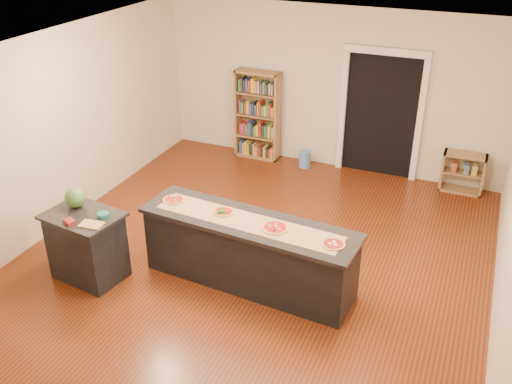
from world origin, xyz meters
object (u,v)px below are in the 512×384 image
at_px(waste_bin, 305,159).
at_px(watermelon, 75,198).
at_px(bookshelf, 258,115).
at_px(kitchen_island, 249,252).
at_px(low_shelf, 463,173).
at_px(side_counter, 87,246).

bearing_deg(waste_bin, watermelon, -112.08).
bearing_deg(watermelon, bookshelf, 80.48).
distance_m(kitchen_island, bookshelf, 3.93).
height_order(bookshelf, low_shelf, bookshelf).
distance_m(kitchen_island, low_shelf, 4.28).
distance_m(waste_bin, watermelon, 4.50).
bearing_deg(watermelon, low_shelf, 43.97).
height_order(low_shelf, watermelon, watermelon).
height_order(bookshelf, waste_bin, bookshelf).
xyz_separation_m(kitchen_island, watermelon, (-2.11, -0.53, 0.58)).
relative_size(kitchen_island, bookshelf, 1.67).
bearing_deg(bookshelf, side_counter, -96.79).
bearing_deg(low_shelf, bookshelf, -179.99).
relative_size(bookshelf, waste_bin, 5.31).
bearing_deg(waste_bin, kitchen_island, -82.73).
xyz_separation_m(low_shelf, watermelon, (-4.33, -4.18, 0.70)).
bearing_deg(kitchen_island, bookshelf, 115.53).
distance_m(bookshelf, waste_bin, 1.17).
bearing_deg(kitchen_island, side_counter, -156.63).
bearing_deg(side_counter, kitchen_island, 27.11).
bearing_deg(waste_bin, side_counter, -109.21).
xyz_separation_m(bookshelf, low_shelf, (3.63, 0.00, -0.48)).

